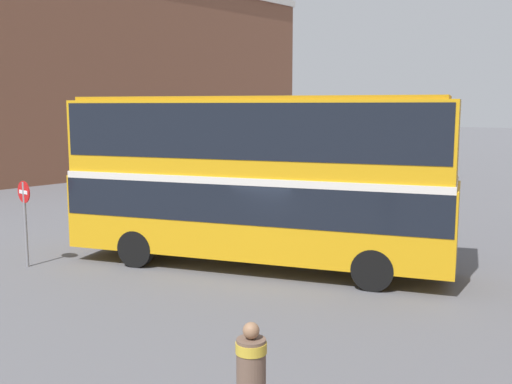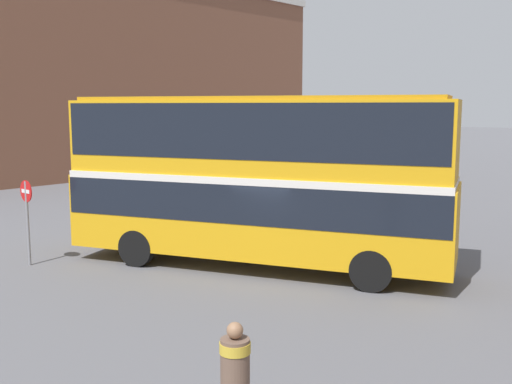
{
  "view_description": "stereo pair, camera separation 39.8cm",
  "coord_description": "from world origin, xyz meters",
  "views": [
    {
      "loc": [
        10.3,
        -12.65,
        4.57
      ],
      "look_at": [
        -0.52,
        0.06,
        2.18
      ],
      "focal_mm": 42.0,
      "sensor_mm": 36.0,
      "label": 1
    },
    {
      "loc": [
        10.6,
        -12.39,
        4.57
      ],
      "look_at": [
        -0.52,
        0.06,
        2.18
      ],
      "focal_mm": 42.0,
      "sensor_mm": 36.0,
      "label": 2
    }
  ],
  "objects": [
    {
      "name": "double_decker_bus",
      "position": [
        -0.52,
        0.06,
        2.77
      ],
      "size": [
        11.04,
        6.19,
        4.84
      ],
      "rotation": [
        0.0,
        0.0,
        0.37
      ],
      "color": "gold",
      "rests_on": "ground_plane"
    },
    {
      "name": "ground_plane",
      "position": [
        0.0,
        0.0,
        0.0
      ],
      "size": [
        240.0,
        240.0,
        0.0
      ],
      "primitive_type": "plane",
      "color": "#5B5B60"
    },
    {
      "name": "pedestrian_foreground",
      "position": [
        5.31,
        -6.89,
        1.06
      ],
      "size": [
        0.53,
        0.53,
        1.72
      ],
      "rotation": [
        0.0,
        0.0,
        3.46
      ],
      "color": "#232328",
      "rests_on": "ground_plane"
    },
    {
      "name": "parked_car_side_street",
      "position": [
        -5.74,
        11.58,
        0.81
      ],
      "size": [
        3.94,
        1.89,
        1.62
      ],
      "rotation": [
        0.0,
        0.0,
        3.15
      ],
      "color": "black",
      "rests_on": "ground_plane"
    },
    {
      "name": "building_row_left",
      "position": [
        -27.18,
        12.89,
        6.77
      ],
      "size": [
        11.36,
        34.11,
        13.52
      ],
      "color": "brown",
      "rests_on": "ground_plane"
    },
    {
      "name": "no_entry_sign",
      "position": [
        -5.57,
        -4.16,
        1.67
      ],
      "size": [
        0.63,
        0.08,
        2.48
      ],
      "color": "gray",
      "rests_on": "ground_plane"
    }
  ]
}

